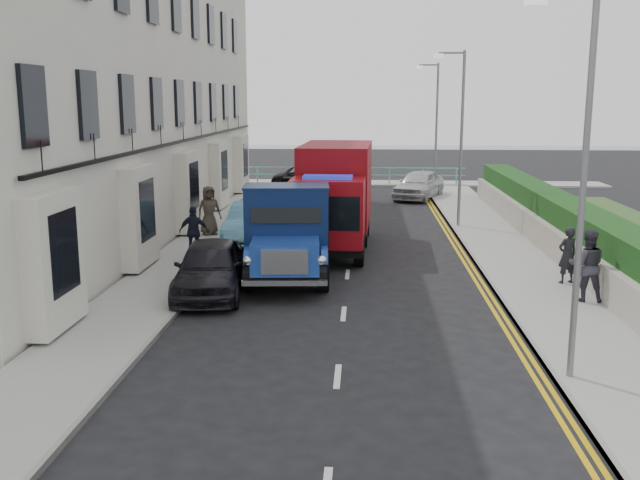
{
  "coord_description": "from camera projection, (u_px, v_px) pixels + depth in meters",
  "views": [
    {
      "loc": [
        0.44,
        -14.7,
        5.15
      ],
      "look_at": [
        -0.71,
        4.18,
        1.4
      ],
      "focal_mm": 40.0,
      "sensor_mm": 36.0,
      "label": 1
    }
  ],
  "objects": [
    {
      "name": "pedestrian_west_near",
      "position": [
        194.0,
        232.0,
        22.91
      ],
      "size": [
        0.98,
        0.41,
        1.66
      ],
      "primitive_type": "imported",
      "rotation": [
        0.0,
        0.0,
        3.14
      ],
      "color": "black",
      "rests_on": "pavement_west"
    },
    {
      "name": "promenade",
      "position": [
        356.0,
        183.0,
        43.8
      ],
      "size": [
        30.0,
        2.5,
        0.12
      ],
      "primitive_type": "cube",
      "color": "gray",
      "rests_on": "ground"
    },
    {
      "name": "red_lorry",
      "position": [
        335.0,
        194.0,
        24.77
      ],
      "size": [
        2.57,
        6.93,
        3.59
      ],
      "rotation": [
        0.0,
        0.0,
        -0.04
      ],
      "color": "black",
      "rests_on": "ground"
    },
    {
      "name": "lamp_mid",
      "position": [
        459.0,
        129.0,
        28.1
      ],
      "size": [
        1.23,
        0.18,
        7.0
      ],
      "color": "slate",
      "rests_on": "ground"
    },
    {
      "name": "seafront_railing",
      "position": [
        356.0,
        176.0,
        42.91
      ],
      "size": [
        13.0,
        0.08,
        1.11
      ],
      "color": "#59B2A5",
      "rests_on": "ground"
    },
    {
      "name": "terrace_west",
      "position": [
        106.0,
        45.0,
        27.32
      ],
      "size": [
        6.31,
        30.2,
        14.25
      ],
      "color": "beige",
      "rests_on": "ground"
    },
    {
      "name": "pavement_west",
      "position": [
        199.0,
        249.0,
        24.53
      ],
      "size": [
        2.4,
        38.0,
        0.12
      ],
      "primitive_type": "cube",
      "color": "gray",
      "rests_on": "ground"
    },
    {
      "name": "seafront_car_left",
      "position": [
        312.0,
        178.0,
        40.01
      ],
      "size": [
        4.38,
        6.25,
        1.58
      ],
      "primitive_type": "imported",
      "rotation": [
        0.0,
        0.0,
        2.8
      ],
      "color": "black",
      "rests_on": "ground"
    },
    {
      "name": "ground",
      "position": [
        341.0,
        341.0,
        15.42
      ],
      "size": [
        120.0,
        120.0,
        0.0
      ],
      "primitive_type": "plane",
      "color": "black",
      "rests_on": "ground"
    },
    {
      "name": "sea_plane",
      "position": [
        359.0,
        149.0,
        74.16
      ],
      "size": [
        120.0,
        120.0,
        0.0
      ],
      "primitive_type": "plane",
      "color": "slate",
      "rests_on": "ground"
    },
    {
      "name": "pedestrian_east_far",
      "position": [
        587.0,
        265.0,
        17.93
      ],
      "size": [
        0.97,
        0.8,
        1.83
      ],
      "primitive_type": "imported",
      "rotation": [
        0.0,
        0.0,
        3.02
      ],
      "color": "#35323D",
      "rests_on": "pavement_east"
    },
    {
      "name": "parked_car_mid",
      "position": [
        252.0,
        222.0,
        26.07
      ],
      "size": [
        1.63,
        4.35,
        1.42
      ],
      "primitive_type": "imported",
      "rotation": [
        0.0,
        0.0,
        -0.03
      ],
      "color": "#62ABD2",
      "rests_on": "ground"
    },
    {
      "name": "parked_car_front",
      "position": [
        210.0,
        268.0,
        18.97
      ],
      "size": [
        2.12,
        4.47,
        1.48
      ],
      "primitive_type": "imported",
      "rotation": [
        0.0,
        0.0,
        0.09
      ],
      "color": "black",
      "rests_on": "ground"
    },
    {
      "name": "pedestrian_east_near",
      "position": [
        567.0,
        255.0,
        19.67
      ],
      "size": [
        0.68,
        0.56,
        1.59
      ],
      "primitive_type": "imported",
      "rotation": [
        0.0,
        0.0,
        3.51
      ],
      "color": "black",
      "rests_on": "pavement_east"
    },
    {
      "name": "lamp_far",
      "position": [
        434.0,
        121.0,
        37.89
      ],
      "size": [
        1.23,
        0.18,
        7.0
      ],
      "color": "slate",
      "rests_on": "ground"
    },
    {
      "name": "pedestrian_west_far",
      "position": [
        209.0,
        210.0,
        26.72
      ],
      "size": [
        1.07,
        0.96,
        1.84
      ],
      "primitive_type": "imported",
      "rotation": [
        0.0,
        0.0,
        0.52
      ],
      "color": "#3B322A",
      "rests_on": "pavement_west"
    },
    {
      "name": "pavement_east",
      "position": [
        507.0,
        253.0,
        23.9
      ],
      "size": [
        2.6,
        38.0,
        0.12
      ],
      "primitive_type": "cube",
      "color": "gray",
      "rests_on": "ground"
    },
    {
      "name": "seafront_car_right",
      "position": [
        419.0,
        184.0,
        37.22
      ],
      "size": [
        3.29,
        4.78,
        1.51
      ],
      "primitive_type": "imported",
      "rotation": [
        0.0,
        0.0,
        -0.38
      ],
      "color": "#BBBBC0",
      "rests_on": "ground"
    },
    {
      "name": "parked_car_rear",
      "position": [
        267.0,
        206.0,
        30.02
      ],
      "size": [
        2.48,
        5.23,
        1.47
      ],
      "primitive_type": "imported",
      "rotation": [
        0.0,
        0.0,
        -0.08
      ],
      "color": "silver",
      "rests_on": "ground"
    },
    {
      "name": "bedford_lorry",
      "position": [
        287.0,
        239.0,
        20.1
      ],
      "size": [
        2.73,
        6.0,
        2.77
      ],
      "rotation": [
        0.0,
        0.0,
        0.08
      ],
      "color": "black",
      "rests_on": "ground"
    },
    {
      "name": "lamp_near",
      "position": [
        578.0,
        166.0,
        12.43
      ],
      "size": [
        1.23,
        0.18,
        7.0
      ],
      "color": "slate",
      "rests_on": "ground"
    },
    {
      "name": "garden_east",
      "position": [
        567.0,
        229.0,
        23.62
      ],
      "size": [
        1.45,
        28.0,
        1.75
      ],
      "color": "#B2AD9E",
      "rests_on": "ground"
    }
  ]
}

